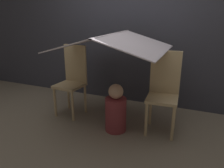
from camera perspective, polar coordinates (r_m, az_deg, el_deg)
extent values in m
plane|color=gray|center=(2.93, -1.48, -11.54)|extent=(8.80, 8.80, 0.00)
cube|color=#3D3D47|center=(3.55, 5.60, 14.85)|extent=(7.00, 0.05, 2.50)
cylinder|color=#D1B27F|center=(3.26, -14.66, -4.68)|extent=(0.04, 0.04, 0.43)
cylinder|color=#D1B27F|center=(3.07, -10.25, -5.80)|extent=(0.04, 0.04, 0.43)
cylinder|color=#D1B27F|center=(3.48, -11.28, -2.95)|extent=(0.04, 0.04, 0.43)
cylinder|color=#D1B27F|center=(3.31, -6.98, -3.88)|extent=(0.04, 0.04, 0.43)
cube|color=#D1B27F|center=(3.20, -11.04, -0.39)|extent=(0.40, 0.40, 0.04)
cube|color=#D1B27F|center=(3.25, -9.52, 5.32)|extent=(0.37, 0.06, 0.54)
cylinder|color=#D1B27F|center=(2.70, 8.92, -9.23)|extent=(0.04, 0.04, 0.43)
cylinder|color=#D1B27F|center=(2.68, 15.63, -9.99)|extent=(0.04, 0.04, 0.43)
cylinder|color=#D1B27F|center=(2.98, 9.99, -6.56)|extent=(0.04, 0.04, 0.43)
cylinder|color=#D1B27F|center=(2.96, 16.03, -7.22)|extent=(0.04, 0.04, 0.43)
cube|color=#D1B27F|center=(2.73, 12.98, -3.77)|extent=(0.39, 0.39, 0.04)
cube|color=#D1B27F|center=(2.80, 13.78, 2.99)|extent=(0.37, 0.05, 0.54)
cube|color=silver|center=(2.88, -6.21, 11.22)|extent=(0.67, 1.15, 0.20)
cube|color=silver|center=(2.63, 6.79, 10.55)|extent=(0.67, 1.15, 0.20)
cube|color=silver|center=(2.73, 0.00, 12.90)|extent=(0.04, 1.15, 0.01)
cylinder|color=maroon|center=(2.79, 0.98, -7.97)|extent=(0.27, 0.27, 0.44)
sphere|color=#D6A884|center=(2.67, 1.01, -1.94)|extent=(0.19, 0.19, 0.19)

